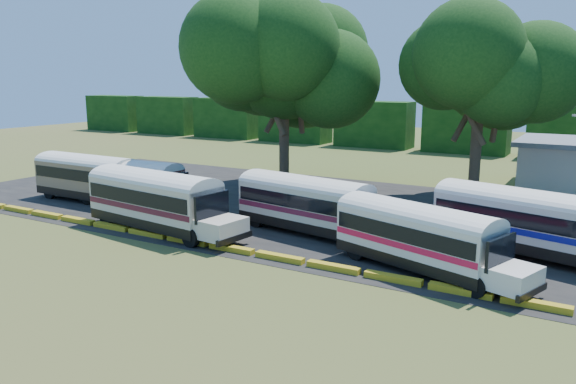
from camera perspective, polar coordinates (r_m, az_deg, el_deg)
The scene contains 12 objects.
ground at distance 28.60m, azimuth -4.47°, elevation -7.02°, with size 160.00×160.00×0.00m, color #39551C.
asphalt_strip at distance 38.30m, azimuth 6.99°, elevation -2.24°, with size 64.00×24.00×0.02m, color black.
curb at distance 29.34m, azimuth -3.37°, elevation -6.21°, with size 53.70×0.45×0.30m.
treeline_backdrop at distance 72.23m, azimuth 17.67°, elevation 6.18°, with size 130.00×4.00×6.00m.
bus_beige at distance 44.27m, azimuth -19.53°, elevation 1.67°, with size 10.63×2.83×3.48m.
bus_red at distance 41.62m, azimuth -15.73°, elevation 1.21°, with size 10.35×3.20×3.35m.
bus_cream_west at distance 34.40m, azimuth -13.18°, elevation -0.54°, with size 11.35×4.04×3.65m.
bus_cream_east at distance 33.19m, azimuth 1.96°, elevation -0.93°, with size 10.61×4.32×3.40m.
bus_white_red at distance 27.36m, azimuth 13.24°, elevation -4.14°, with size 10.14×5.44×3.25m.
bus_white_blue at distance 31.47m, azimuth 22.90°, elevation -2.45°, with size 10.92×5.26×3.49m.
tree_west at distance 45.24m, azimuth -0.41°, elevation 13.17°, with size 12.58×12.58×15.00m.
tree_center at distance 43.29m, azimuth 19.05°, elevation 11.91°, with size 9.71×9.71×13.43m.
Camera 1 is at (15.44, -22.29, 9.10)m, focal length 35.00 mm.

